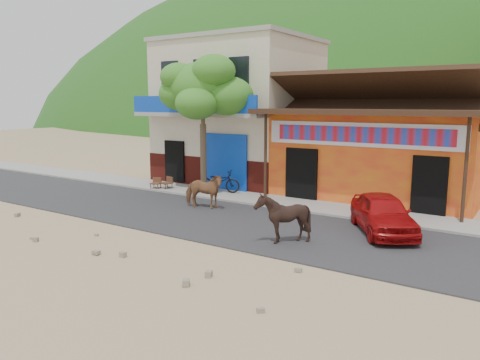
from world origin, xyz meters
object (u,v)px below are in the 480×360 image
(tree, at_px, (203,124))
(red_car, at_px, (383,213))
(cow_dark, at_px, (283,218))
(scooter, at_px, (219,181))
(cow_tan, at_px, (203,191))
(cafe_chair_left, at_px, (166,178))
(cafe_chair_right, at_px, (156,178))

(tree, height_order, red_car, tree)
(cow_dark, xyz_separation_m, red_car, (2.07, 2.67, -0.13))
(tree, bearing_deg, scooter, 28.30)
(cow_tan, relative_size, cow_dark, 1.08)
(scooter, distance_m, cafe_chair_left, 2.67)
(red_car, distance_m, scooter, 8.18)
(cow_tan, bearing_deg, tree, 20.77)
(cow_tan, xyz_separation_m, cow_dark, (4.66, -2.25, 0.06))
(cow_tan, height_order, cafe_chair_right, cow_tan)
(red_car, bearing_deg, cafe_chair_left, 138.65)
(cow_dark, xyz_separation_m, scooter, (-5.82, 4.84, -0.17))
(cafe_chair_left, distance_m, cafe_chair_right, 0.50)
(tree, xyz_separation_m, cow_dark, (6.42, -4.52, -2.34))
(cow_dark, height_order, red_car, cow_dark)
(cow_tan, relative_size, scooter, 0.85)
(cafe_chair_right, bearing_deg, cafe_chair_left, 11.30)
(tree, distance_m, scooter, 2.60)
(cow_tan, relative_size, cafe_chair_right, 1.75)
(scooter, bearing_deg, cafe_chair_left, 83.45)
(cow_tan, bearing_deg, red_car, -103.54)
(cow_dark, height_order, cafe_chair_right, cow_dark)
(cafe_chair_left, relative_size, cafe_chair_right, 1.09)
(red_car, bearing_deg, cow_tan, 150.88)
(cow_tan, relative_size, red_car, 0.44)
(cow_tan, bearing_deg, scooter, 7.07)
(red_car, bearing_deg, tree, 135.05)
(tree, bearing_deg, cafe_chair_left, -173.03)
(red_car, xyz_separation_m, cafe_chair_right, (-10.93, 1.35, -0.08))
(scooter, relative_size, cafe_chair_right, 2.06)
(tree, xyz_separation_m, cow_tan, (1.76, -2.27, -2.40))
(cow_tan, height_order, scooter, cow_tan)
(tree, bearing_deg, cafe_chair_right, -168.41)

